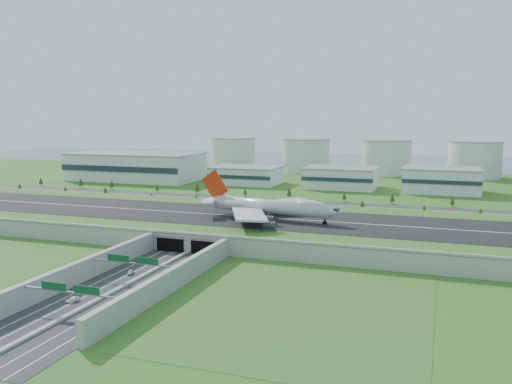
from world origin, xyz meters
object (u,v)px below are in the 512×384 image
(car_2, at_px, (179,271))
(car_3, at_px, (91,323))
(car_1, at_px, (73,299))
(car_7, at_px, (280,201))
(car_0, at_px, (131,272))
(car_5, at_px, (316,202))
(car_4, at_px, (52,192))
(boeing_747, at_px, (269,206))
(fuel_tank_a, at_px, (233,154))

(car_2, xyz_separation_m, car_3, (0.42, -55.72, -0.15))
(car_1, relative_size, car_7, 0.84)
(car_0, relative_size, car_2, 0.77)
(car_5, xyz_separation_m, car_7, (-24.64, -4.77, -0.04))
(car_4, bearing_deg, car_5, -108.12)
(boeing_747, distance_m, car_5, 109.31)
(boeing_747, bearing_deg, fuel_tank_a, 122.16)
(fuel_tank_a, xyz_separation_m, car_4, (-66.48, -223.44, -16.64))
(boeing_747, height_order, car_5, boeing_747)
(fuel_tank_a, xyz_separation_m, boeing_747, (143.08, -313.34, -2.62))
(car_0, distance_m, car_5, 194.06)
(car_1, height_order, car_4, car_4)
(car_2, xyz_separation_m, car_4, (-197.06, 166.08, -0.11))
(car_5, bearing_deg, car_2, 11.79)
(boeing_747, xyz_separation_m, car_0, (-29.32, -83.47, -13.96))
(car_0, distance_m, car_1, 33.29)
(fuel_tank_a, distance_m, boeing_747, 344.47)
(fuel_tank_a, relative_size, boeing_747, 0.63)
(fuel_tank_a, xyz_separation_m, car_5, (142.73, -204.93, -16.56))
(car_4, bearing_deg, car_0, -157.06)
(boeing_747, height_order, car_2, boeing_747)
(car_3, bearing_deg, car_7, -76.74)
(car_1, xyz_separation_m, car_5, (29.82, 225.17, 0.08))
(car_3, distance_m, car_4, 296.98)
(fuel_tank_a, bearing_deg, car_3, -73.60)
(fuel_tank_a, bearing_deg, car_2, -71.47)
(car_1, distance_m, car_3, 23.59)
(boeing_747, bearing_deg, car_3, -87.61)
(car_1, distance_m, car_2, 44.26)
(fuel_tank_a, relative_size, car_4, 11.47)
(car_4, xyz_separation_m, car_5, (209.21, 18.51, 0.07))
(car_2, distance_m, car_3, 55.73)
(fuel_tank_a, xyz_separation_m, car_7, (118.09, -209.69, -16.60))
(fuel_tank_a, height_order, boeing_747, fuel_tank_a)
(car_3, xyz_separation_m, car_5, (11.73, 240.31, 0.12))
(car_0, height_order, car_5, car_5)
(car_7, bearing_deg, car_5, 98.10)
(car_1, relative_size, car_4, 1.03)
(car_2, bearing_deg, car_0, 36.49)
(car_4, height_order, car_7, car_7)
(car_1, xyz_separation_m, car_2, (17.67, 40.58, 0.11))
(fuel_tank_a, xyz_separation_m, car_0, (113.75, -396.82, -16.58))
(car_7, bearing_deg, car_4, -88.59)
(fuel_tank_a, height_order, car_4, fuel_tank_a)
(car_3, height_order, car_7, car_7)
(car_2, distance_m, car_4, 257.71)
(car_0, distance_m, car_3, 51.41)
(car_4, bearing_deg, fuel_tank_a, -39.74)
(car_0, distance_m, car_4, 250.09)
(car_0, relative_size, car_3, 0.97)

